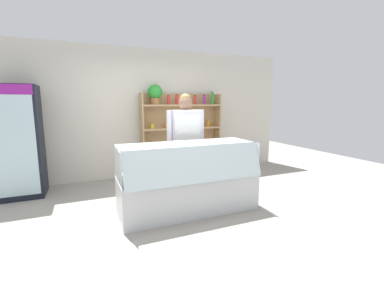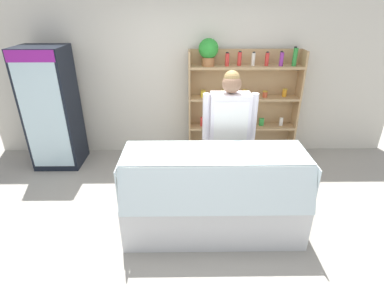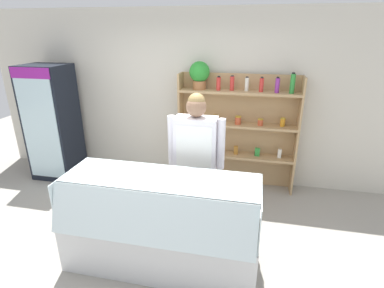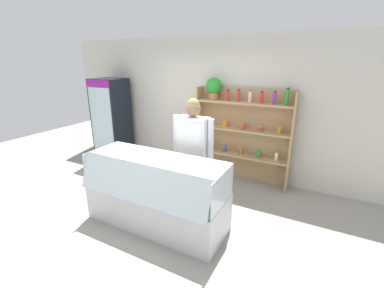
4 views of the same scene
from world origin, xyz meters
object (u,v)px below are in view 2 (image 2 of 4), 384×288
object	(u,v)px
drinks_fridge	(52,109)
shop_clerk	(229,127)
deli_display_case	(213,208)
shelving_unit	(238,93)

from	to	relation	value
drinks_fridge	shop_clerk	distance (m)	2.80
deli_display_case	shelving_unit	bearing A→B (deg)	74.75
drinks_fridge	deli_display_case	xyz separation A→B (m)	(2.39, -1.65, -0.63)
drinks_fridge	shop_clerk	size ratio (longest dim) A/B	1.08
shelving_unit	shop_clerk	world-z (taller)	shelving_unit
shelving_unit	deli_display_case	size ratio (longest dim) A/B	0.98
deli_display_case	shop_clerk	bearing A→B (deg)	70.74
shelving_unit	deli_display_case	xyz separation A→B (m)	(-0.53, -1.94, -0.79)
shelving_unit	shop_clerk	xyz separation A→B (m)	(-0.29, -1.27, -0.06)
shop_clerk	shelving_unit	bearing A→B (deg)	76.94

